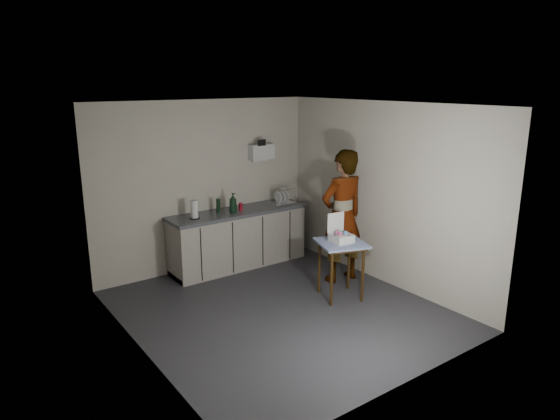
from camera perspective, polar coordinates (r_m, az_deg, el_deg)
ground at (r=6.55m, az=0.07°, el=-11.40°), size 4.00×4.00×0.00m
wall_back at (r=7.75m, az=-8.56°, el=2.76°), size 3.60×0.02×2.60m
wall_right at (r=7.25m, az=11.63°, el=1.80°), size 0.02×4.00×2.60m
wall_left at (r=5.29m, az=-15.89°, el=-3.27°), size 0.02×4.00×2.60m
ceiling at (r=5.89m, az=0.07°, el=11.91°), size 3.60×4.00×0.01m
kitchen_counter at (r=7.92m, az=-4.78°, el=-3.42°), size 2.24×0.62×0.91m
wall_shelf at (r=8.11m, az=-2.14°, el=6.64°), size 0.42×0.18×0.37m
side_table at (r=6.74m, az=7.01°, el=-4.48°), size 0.77×0.77×0.78m
standing_man at (r=7.23m, az=7.12°, el=-0.73°), size 0.73×0.51×1.94m
soap_bottle at (r=7.61m, az=-5.40°, el=0.81°), size 0.14×0.14×0.31m
soda_can at (r=7.76m, az=-4.53°, el=0.39°), size 0.06×0.06×0.12m
dark_bottle at (r=7.66m, az=-7.08°, el=0.50°), size 0.06×0.06×0.21m
paper_towel at (r=7.37m, az=-9.76°, el=-0.00°), size 0.15×0.15×0.27m
dish_rack at (r=8.15m, az=0.25°, el=1.13°), size 0.37×0.28×0.26m
bakery_box at (r=6.70m, az=6.94°, el=-2.92°), size 0.29×0.30×0.37m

